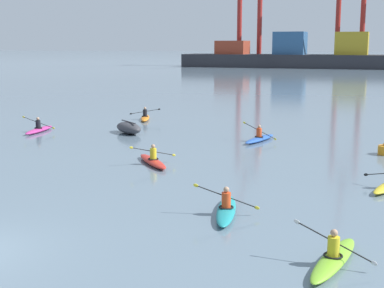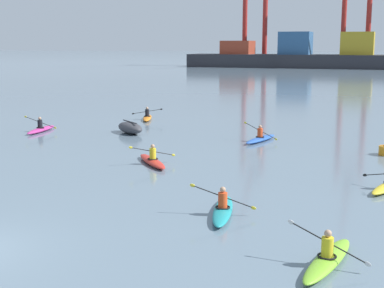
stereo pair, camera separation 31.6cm
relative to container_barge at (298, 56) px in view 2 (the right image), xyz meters
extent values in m
cube|color=#28282D|center=(-0.59, 0.00, -1.16)|extent=(50.53, 9.96, 3.05)
cube|color=#993823|center=(-14.48, 0.00, 1.95)|extent=(7.07, 6.97, 3.18)
cube|color=#2D5684|center=(-0.59, 0.00, 2.95)|extent=(7.07, 6.97, 5.19)
cube|color=#B29323|center=(13.31, 0.00, 2.89)|extent=(7.07, 6.97, 5.07)
cylinder|color=maroon|center=(-14.63, 6.97, 10.96)|extent=(1.20, 1.20, 27.30)
cylinder|color=maroon|center=(-9.49, 6.97, 10.96)|extent=(1.20, 1.20, 27.30)
cylinder|color=maroon|center=(9.20, 10.12, 11.55)|extent=(1.20, 1.20, 28.47)
cylinder|color=maroon|center=(14.96, 10.12, 11.55)|extent=(1.20, 1.20, 28.47)
ellipsoid|color=#38383D|center=(6.03, -100.46, -2.34)|extent=(2.71, 2.49, 0.70)
cube|color=#38383D|center=(6.03, -100.46, -1.96)|extent=(1.55, 1.28, 0.06)
ellipsoid|color=#C13384|center=(0.43, -101.79, -2.56)|extent=(1.03, 3.45, 0.26)
torus|color=black|center=(0.44, -101.89, -2.42)|extent=(0.55, 0.55, 0.05)
cylinder|color=black|center=(0.44, -101.89, -2.18)|extent=(0.30, 0.30, 0.50)
sphere|color=tan|center=(0.44, -101.89, -1.83)|extent=(0.19, 0.19, 0.19)
cylinder|color=black|center=(0.43, -101.84, -2.08)|extent=(2.00, 0.29, 0.67)
ellipsoid|color=yellow|center=(-0.56, -101.97, -1.76)|extent=(0.21, 0.07, 0.16)
ellipsoid|color=yellow|center=(1.42, -101.71, -2.40)|extent=(0.21, 0.07, 0.16)
ellipsoid|color=teal|center=(16.24, -114.40, -2.56)|extent=(1.30, 3.45, 0.26)
torus|color=black|center=(16.26, -114.49, -2.42)|extent=(0.58, 0.58, 0.05)
cylinder|color=#DB471E|center=(16.26, -114.49, -2.18)|extent=(0.30, 0.30, 0.50)
sphere|color=tan|center=(16.26, -114.49, -1.83)|extent=(0.19, 0.19, 0.19)
cylinder|color=black|center=(16.25, -114.45, -2.08)|extent=(1.96, 0.45, 0.71)
ellipsoid|color=yellow|center=(15.28, -114.65, -1.74)|extent=(0.21, 0.08, 0.16)
ellipsoid|color=yellow|center=(17.22, -114.24, -2.42)|extent=(0.21, 0.08, 0.16)
ellipsoid|color=red|center=(10.95, -108.17, -2.56)|extent=(2.68, 2.96, 0.26)
torus|color=black|center=(11.02, -108.25, -2.42)|extent=(0.69, 0.69, 0.05)
cylinder|color=gold|center=(11.02, -108.25, -2.18)|extent=(0.30, 0.30, 0.50)
sphere|color=tan|center=(11.02, -108.25, -1.83)|extent=(0.19, 0.19, 0.19)
cylinder|color=black|center=(10.99, -108.21, -2.08)|extent=(1.57, 1.37, 0.53)
ellipsoid|color=yellow|center=(10.22, -108.88, -1.83)|extent=(0.18, 0.16, 0.15)
ellipsoid|color=yellow|center=(11.76, -107.54, -2.33)|extent=(0.18, 0.16, 0.15)
ellipsoid|color=orange|center=(4.40, -94.32, -2.56)|extent=(1.78, 3.39, 0.26)
torus|color=black|center=(4.44, -94.41, -2.42)|extent=(0.63, 0.63, 0.05)
cylinder|color=black|center=(4.44, -94.41, -2.18)|extent=(0.30, 0.30, 0.50)
sphere|color=tan|center=(4.44, -94.41, -1.83)|extent=(0.19, 0.19, 0.19)
cylinder|color=black|center=(4.42, -94.37, -2.08)|extent=(1.95, 0.78, 0.36)
ellipsoid|color=black|center=(3.45, -94.74, -2.24)|extent=(0.20, 0.11, 0.14)
ellipsoid|color=black|center=(5.39, -94.00, -1.91)|extent=(0.20, 0.11, 0.14)
ellipsoid|color=black|center=(20.39, -108.79, -2.30)|extent=(0.20, 0.11, 0.15)
ellipsoid|color=#2856B2|center=(14.31, -100.50, -2.56)|extent=(1.38, 3.45, 0.26)
torus|color=black|center=(14.28, -100.59, -2.42)|extent=(0.59, 0.59, 0.05)
cylinder|color=#DB471E|center=(14.28, -100.59, -2.18)|extent=(0.30, 0.30, 0.50)
sphere|color=tan|center=(14.28, -100.59, -1.83)|extent=(0.19, 0.19, 0.19)
cylinder|color=black|center=(14.29, -100.54, -2.08)|extent=(1.92, 0.49, 0.81)
ellipsoid|color=yellow|center=(13.35, -100.32, -1.69)|extent=(0.21, 0.09, 0.17)
ellipsoid|color=yellow|center=(15.24, -100.77, -2.47)|extent=(0.21, 0.09, 0.17)
ellipsoid|color=#7ABC2D|center=(19.93, -117.52, -2.56)|extent=(1.21, 3.45, 0.26)
torus|color=black|center=(19.91, -117.62, -2.42)|extent=(0.57, 0.57, 0.05)
cylinder|color=gold|center=(19.91, -117.62, -2.18)|extent=(0.30, 0.30, 0.50)
sphere|color=tan|center=(19.91, -117.62, -1.83)|extent=(0.19, 0.19, 0.19)
cylinder|color=black|center=(19.92, -117.57, -2.08)|extent=(1.96, 0.40, 0.76)
ellipsoid|color=silver|center=(18.96, -117.39, -1.72)|extent=(0.21, 0.08, 0.17)
ellipsoid|color=silver|center=(20.89, -117.75, -2.44)|extent=(0.21, 0.08, 0.17)
camera|label=1|loc=(20.89, -131.13, 2.79)|focal=51.69mm
camera|label=2|loc=(21.19, -131.02, 2.79)|focal=51.69mm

